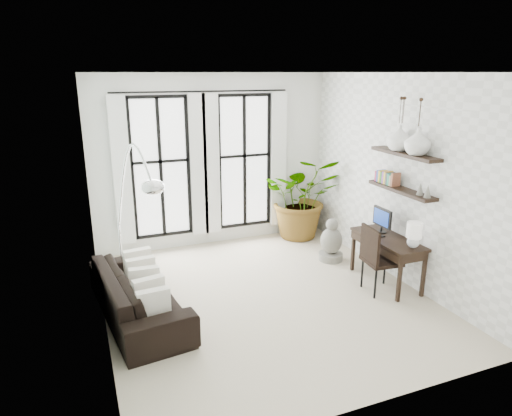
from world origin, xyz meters
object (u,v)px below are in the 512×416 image
desk (390,242)px  buddha (331,243)px  arc_lamp (133,181)px  desk_chair (376,255)px  sofa (138,294)px  plant (302,197)px

desk → buddha: 1.27m
desk → arc_lamp: size_ratio=0.56×
desk_chair → buddha: desk_chair is taller
sofa → arc_lamp: arc_lamp is taller
desk → desk_chair: size_ratio=1.23×
desk → desk_chair: 0.38m
plant → arc_lamp: 3.83m
buddha → plant: bearing=87.1°
sofa → arc_lamp: bearing=-18.4°
sofa → arc_lamp: (0.10, 0.51, 1.44)m
desk → desk_chair: desk is taller
plant → desk_chair: (-0.09, -2.59, -0.24)m
sofa → buddha: buddha is taller
plant → desk: (0.25, -2.45, -0.12)m
desk → buddha: size_ratio=1.67×
plant → arc_lamp: arc_lamp is taller
sofa → plant: (3.49, 2.02, 0.50)m
desk_chair → arc_lamp: arc_lamp is taller
sofa → desk: desk is taller
plant → desk: size_ratio=1.30×
sofa → desk_chair: 3.47m
buddha → desk: bearing=-74.9°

